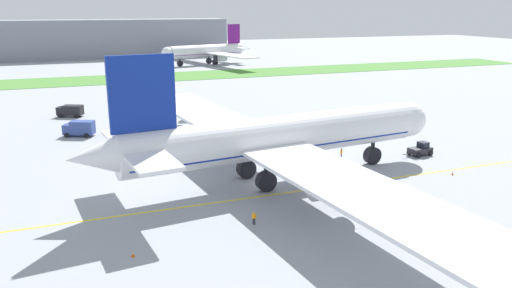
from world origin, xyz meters
The scene contains 15 objects.
ground_plane centered at (0.00, 0.00, 0.00)m, with size 600.00×600.00×0.00m, color #9399A0.
apron_taxi_line centered at (0.00, -3.97, 0.00)m, with size 280.00×0.36×0.01m, color yellow.
grass_median_strip centered at (0.00, 115.38, 0.05)m, with size 320.00×24.00×0.10m, color #4C8438.
airliner_foreground centered at (2.07, 1.01, 6.29)m, with size 54.72×86.83×18.51m.
pushback_tug centered at (29.91, 4.19, 1.01)m, with size 5.74×2.80×2.23m.
ground_crew_wingwalker_port centered at (16.71, 7.31, 1.02)m, with size 0.49×0.49×1.68m.
ground_crew_marshaller_front centered at (-5.68, -11.85, 0.95)m, with size 0.46×0.44×1.56m.
ground_crew_wingwalker_starboard centered at (11.88, -1.39, 1.01)m, with size 0.45×0.50×1.67m.
traffic_cone_near_nose centered at (-19.53, -14.69, 0.28)m, with size 0.36×0.36×0.58m.
traffic_cone_port_wing centered at (27.78, -5.84, 0.28)m, with size 0.36×0.36×0.58m.
service_truck_baggage_loader centered at (-22.70, 37.63, 1.61)m, with size 6.14×4.33×2.99m.
service_truck_fuel_bowser centered at (1.05, 44.13, 1.57)m, with size 4.76×3.46×2.92m.
service_truck_catering_van centered at (-24.02, 56.83, 1.46)m, with size 6.00×4.48×2.63m.
parked_airliner_far_right centered at (33.18, 148.78, 5.63)m, with size 41.47×64.56×16.62m.
terminal_building centered at (-6.28, 196.09, 9.00)m, with size 119.67×20.00×18.00m, color gray.
Camera 1 is at (-23.99, -60.96, 23.88)m, focal length 35.16 mm.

